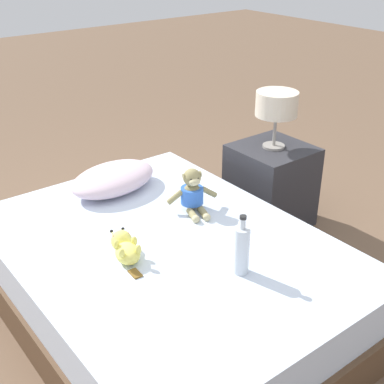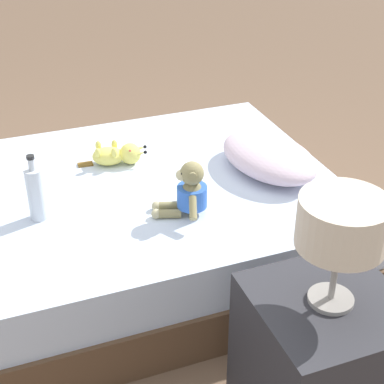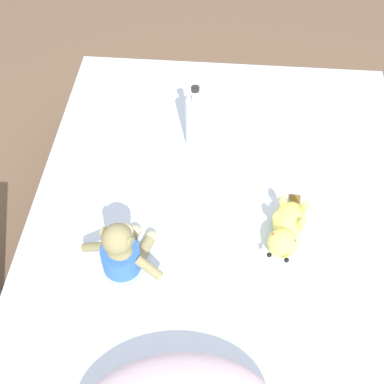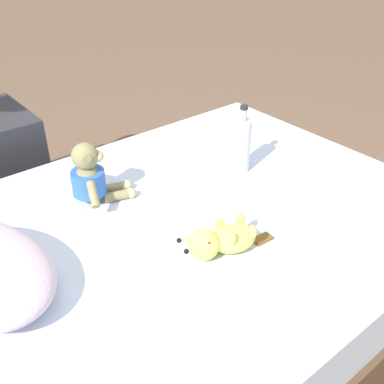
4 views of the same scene
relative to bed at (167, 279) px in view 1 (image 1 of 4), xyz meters
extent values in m
plane|color=brown|center=(0.00, 0.00, -0.21)|extent=(16.00, 16.00, 0.00)
cube|color=brown|center=(0.00, 0.00, -0.10)|extent=(1.40, 1.89, 0.21)
cube|color=silver|center=(0.00, 0.00, 0.11)|extent=(1.36, 1.83, 0.21)
ellipsoid|color=silver|center=(0.09, 0.65, 0.29)|extent=(0.59, 0.44, 0.14)
ellipsoid|color=#8E8456|center=(0.31, 0.19, 0.29)|extent=(0.14, 0.13, 0.15)
cylinder|color=blue|center=(0.31, 0.19, 0.30)|extent=(0.15, 0.15, 0.09)
sphere|color=#8E8456|center=(0.31, 0.19, 0.40)|extent=(0.10, 0.10, 0.10)
ellipsoid|color=#C1B789|center=(0.30, 0.15, 0.40)|extent=(0.07, 0.06, 0.04)
sphere|color=black|center=(0.31, 0.15, 0.41)|extent=(0.01, 0.01, 0.01)
sphere|color=black|center=(0.28, 0.16, 0.41)|extent=(0.01, 0.01, 0.01)
cylinder|color=#8E8456|center=(0.35, 0.18, 0.41)|extent=(0.02, 0.03, 0.03)
cylinder|color=#8E8456|center=(0.27, 0.21, 0.41)|extent=(0.02, 0.03, 0.03)
cylinder|color=#8E8456|center=(0.40, 0.16, 0.30)|extent=(0.10, 0.06, 0.08)
cylinder|color=#8E8456|center=(0.22, 0.22, 0.30)|extent=(0.10, 0.06, 0.08)
cylinder|color=#8E8456|center=(0.31, 0.09, 0.23)|extent=(0.07, 0.11, 0.04)
cylinder|color=#8E8456|center=(0.25, 0.11, 0.23)|extent=(0.07, 0.11, 0.04)
sphere|color=#C1B789|center=(0.29, 0.05, 0.23)|extent=(0.04, 0.04, 0.04)
sphere|color=#C1B789|center=(0.24, 0.06, 0.23)|extent=(0.04, 0.04, 0.04)
ellipsoid|color=#EAE066|center=(-0.23, -0.02, 0.26)|extent=(0.15, 0.17, 0.08)
sphere|color=#EAE066|center=(-0.20, 0.08, 0.27)|extent=(0.10, 0.10, 0.10)
cone|color=#EAE066|center=(-0.21, 0.12, 0.28)|extent=(0.05, 0.07, 0.05)
sphere|color=black|center=(-0.21, 0.15, 0.28)|extent=(0.02, 0.02, 0.02)
cone|color=#EAE066|center=(-0.16, 0.11, 0.28)|extent=(0.05, 0.07, 0.05)
sphere|color=black|center=(-0.15, 0.14, 0.28)|extent=(0.02, 0.02, 0.02)
sphere|color=red|center=(-0.23, 0.08, 0.29)|extent=(0.02, 0.02, 0.02)
sphere|color=red|center=(-0.17, 0.07, 0.29)|extent=(0.02, 0.02, 0.02)
ellipsoid|color=#EAE066|center=(-0.26, 0.02, 0.30)|extent=(0.03, 0.03, 0.05)
ellipsoid|color=#EAE066|center=(-0.18, -0.01, 0.30)|extent=(0.03, 0.03, 0.05)
ellipsoid|color=#EAE066|center=(-0.27, -0.06, 0.30)|extent=(0.03, 0.03, 0.05)
ellipsoid|color=#EAE066|center=(-0.20, -0.08, 0.30)|extent=(0.03, 0.03, 0.05)
cube|color=brown|center=(-0.25, -0.13, 0.22)|extent=(0.04, 0.07, 0.01)
cylinder|color=silver|center=(0.12, -0.40, 0.33)|extent=(0.07, 0.07, 0.22)
cylinder|color=silver|center=(0.12, -0.40, 0.46)|extent=(0.02, 0.02, 0.05)
cylinder|color=black|center=(0.12, -0.40, 0.49)|extent=(0.03, 0.03, 0.01)
cube|color=#2D2D33|center=(1.08, 0.35, 0.06)|extent=(0.46, 0.46, 0.54)
cylinder|color=gray|center=(1.08, 0.35, 0.34)|extent=(0.14, 0.14, 0.01)
cylinder|color=gray|center=(1.08, 0.35, 0.44)|extent=(0.02, 0.02, 0.19)
cylinder|color=beige|center=(1.08, 0.35, 0.62)|extent=(0.26, 0.26, 0.15)
camera|label=1|loc=(-1.20, -1.77, 1.57)|focal=48.90mm
camera|label=2|loc=(2.22, -0.53, 1.54)|focal=55.56mm
camera|label=3|loc=(0.02, 1.01, 1.67)|focal=48.02mm
camera|label=4|loc=(-1.02, 0.79, 1.15)|focal=42.69mm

